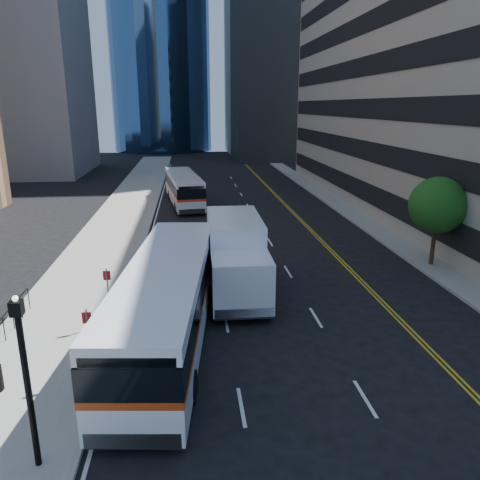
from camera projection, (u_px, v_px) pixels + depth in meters
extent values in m
plane|color=black|center=(317.00, 340.00, 18.79)|extent=(160.00, 160.00, 0.00)
cube|color=gray|center=(127.00, 210.00, 41.56)|extent=(5.00, 90.00, 0.15)
cube|color=gray|center=(340.00, 206.00, 43.59)|extent=(2.00, 90.00, 0.15)
cube|color=gray|center=(6.00, 38.00, 60.69)|extent=(18.00, 18.00, 35.00)
cylinder|color=#332114|center=(433.00, 246.00, 27.02)|extent=(0.24, 0.24, 2.20)
sphere|color=#1F4E16|center=(438.00, 205.00, 26.36)|extent=(3.20, 3.20, 3.20)
cylinder|color=black|center=(29.00, 393.00, 11.50)|extent=(0.16, 0.16, 4.20)
cube|color=black|center=(16.00, 308.00, 10.87)|extent=(0.28, 0.28, 0.36)
cube|color=white|center=(168.00, 320.00, 18.31)|extent=(4.17, 13.08, 1.18)
cube|color=#BF3C12|center=(167.00, 304.00, 18.11)|extent=(4.19, 13.10, 0.24)
cube|color=black|center=(167.00, 290.00, 17.95)|extent=(4.19, 13.10, 0.96)
cube|color=white|center=(166.00, 270.00, 17.73)|extent=(4.17, 13.08, 0.54)
cylinder|color=black|center=(110.00, 387.00, 14.72)|extent=(0.44, 1.10, 1.07)
cylinder|color=black|center=(191.00, 387.00, 14.72)|extent=(0.44, 1.10, 1.07)
cylinder|color=black|center=(152.00, 296.00, 21.72)|extent=(0.44, 1.10, 1.07)
cylinder|color=black|center=(207.00, 296.00, 21.72)|extent=(0.44, 1.10, 1.07)
cube|color=silver|center=(184.00, 196.00, 44.23)|extent=(3.81, 11.35, 1.02)
cube|color=red|center=(184.00, 189.00, 44.06)|extent=(3.83, 11.37, 0.20)
cube|color=black|center=(184.00, 184.00, 43.92)|extent=(3.83, 11.37, 0.84)
cube|color=silver|center=(183.00, 177.00, 43.73)|extent=(3.81, 11.35, 0.46)
cylinder|color=black|center=(176.00, 207.00, 40.97)|extent=(0.39, 0.96, 0.93)
cylinder|color=black|center=(201.00, 206.00, 41.46)|extent=(0.39, 0.96, 0.93)
cylinder|color=black|center=(170.00, 195.00, 46.86)|extent=(0.39, 0.96, 0.93)
cylinder|color=black|center=(191.00, 194.00, 47.35)|extent=(0.39, 0.96, 0.93)
cube|color=white|center=(242.00, 282.00, 20.55)|extent=(2.65, 2.44, 2.30)
cube|color=black|center=(244.00, 281.00, 19.44)|extent=(2.42, 0.09, 1.20)
cube|color=white|center=(234.00, 243.00, 24.03)|extent=(2.69, 5.28, 2.84)
cube|color=black|center=(236.00, 282.00, 23.33)|extent=(2.12, 7.24, 0.27)
cylinder|color=black|center=(215.00, 307.00, 20.53)|extent=(0.32, 1.05, 1.05)
cylinder|color=black|center=(269.00, 305.00, 20.74)|extent=(0.32, 1.05, 1.05)
cylinder|color=black|center=(211.00, 266.00, 25.75)|extent=(0.32, 1.05, 1.05)
cylinder|color=black|center=(254.00, 265.00, 25.97)|extent=(0.32, 1.05, 1.05)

